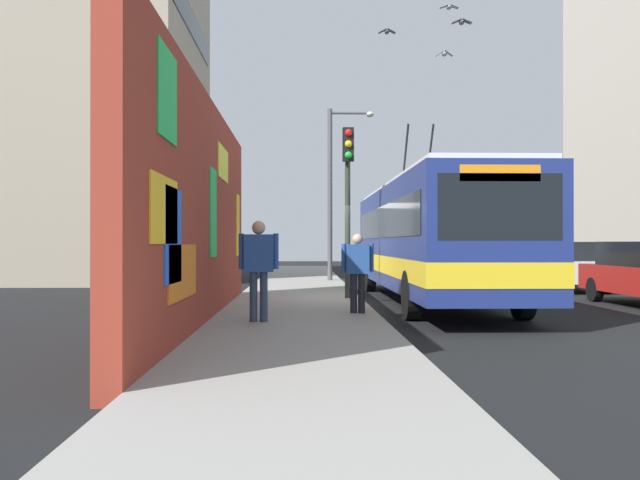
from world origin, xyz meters
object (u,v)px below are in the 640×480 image
pedestrian_at_curb (358,267)px  street_lamp (335,182)px  pedestrian_near_wall (259,262)px  city_bus (429,236)px  traffic_light (348,184)px  parked_car_white (562,265)px

pedestrian_at_curb → street_lamp: (11.97, -0.15, 2.78)m
pedestrian_near_wall → city_bus: bearing=-36.5°
traffic_light → parked_car_white: bearing=-56.4°
city_bus → traffic_light: (-0.46, 2.15, 1.32)m
pedestrian_near_wall → pedestrian_at_curb: size_ratio=1.13×
pedestrian_at_curb → street_lamp: 12.29m
parked_car_white → pedestrian_near_wall: 13.61m
parked_car_white → pedestrian_at_curb: bearing=138.9°
pedestrian_at_curb → city_bus: bearing=-28.5°
parked_car_white → street_lamp: (3.48, 7.25, 3.01)m
city_bus → pedestrian_near_wall: (-5.52, 4.08, -0.51)m
city_bus → street_lamp: bearing=14.6°
city_bus → pedestrian_at_curb: 4.67m
traffic_light → street_lamp: street_lamp is taller
pedestrian_near_wall → traffic_light: size_ratio=0.41×
parked_car_white → pedestrian_at_curb: (-8.48, 7.40, 0.23)m
pedestrian_near_wall → traffic_light: bearing=-20.9°
pedestrian_at_curb → traffic_light: bearing=-0.9°
traffic_light → city_bus: bearing=-77.9°
pedestrian_near_wall → traffic_light: traffic_light is taller
parked_car_white → traffic_light: bearing=123.6°
pedestrian_at_curb → parked_car_white: bearing=-41.1°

